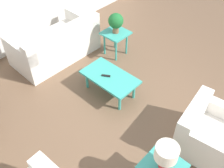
{
  "coord_description": "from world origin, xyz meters",
  "views": [
    {
      "loc": [
        -1.89,
        2.69,
        3.58
      ],
      "look_at": [
        0.27,
        0.37,
        0.55
      ],
      "focal_mm": 42.0,
      "sensor_mm": 36.0,
      "label": 1
    }
  ],
  "objects_px": {
    "sofa": "(56,45)",
    "armchair": "(206,131)",
    "potted_plant": "(116,21)",
    "side_table_plant": "(116,36)",
    "coffee_table": "(110,78)",
    "table_lamp": "(166,154)"
  },
  "relations": [
    {
      "from": "sofa",
      "to": "armchair",
      "type": "relative_size",
      "value": 1.8
    },
    {
      "from": "armchair",
      "to": "potted_plant",
      "type": "xyz_separation_m",
      "value": [
        2.6,
        -0.8,
        0.52
      ]
    },
    {
      "from": "sofa",
      "to": "side_table_plant",
      "type": "xyz_separation_m",
      "value": [
        -0.85,
        -0.95,
        0.14
      ]
    },
    {
      "from": "side_table_plant",
      "to": "sofa",
      "type": "bearing_deg",
      "value": 48.21
    },
    {
      "from": "sofa",
      "to": "side_table_plant",
      "type": "bearing_deg",
      "value": 138.97
    },
    {
      "from": "coffee_table",
      "to": "table_lamp",
      "type": "height_order",
      "value": "table_lamp"
    },
    {
      "from": "armchair",
      "to": "table_lamp",
      "type": "height_order",
      "value": "table_lamp"
    },
    {
      "from": "sofa",
      "to": "table_lamp",
      "type": "distance_m",
      "value": 3.51
    },
    {
      "from": "table_lamp",
      "to": "potted_plant",
      "type": "bearing_deg",
      "value": -36.59
    },
    {
      "from": "armchair",
      "to": "coffee_table",
      "type": "relative_size",
      "value": 0.98
    },
    {
      "from": "sofa",
      "to": "armchair",
      "type": "xyz_separation_m",
      "value": [
        -3.44,
        -0.15,
        -0.02
      ]
    },
    {
      "from": "coffee_table",
      "to": "potted_plant",
      "type": "bearing_deg",
      "value": -52.48
    },
    {
      "from": "potted_plant",
      "to": "side_table_plant",
      "type": "bearing_deg",
      "value": -135.0
    },
    {
      "from": "table_lamp",
      "to": "armchair",
      "type": "bearing_deg",
      "value": -94.85
    },
    {
      "from": "sofa",
      "to": "coffee_table",
      "type": "height_order",
      "value": "sofa"
    },
    {
      "from": "side_table_plant",
      "to": "potted_plant",
      "type": "relative_size",
      "value": 1.27
    },
    {
      "from": "armchair",
      "to": "potted_plant",
      "type": "bearing_deg",
      "value": 65.55
    },
    {
      "from": "side_table_plant",
      "to": "table_lamp",
      "type": "xyz_separation_m",
      "value": [
        -2.51,
        1.86,
        0.37
      ]
    },
    {
      "from": "sofa",
      "to": "coffee_table",
      "type": "distance_m",
      "value": 1.59
    },
    {
      "from": "armchair",
      "to": "side_table_plant",
      "type": "distance_m",
      "value": 2.72
    },
    {
      "from": "potted_plant",
      "to": "table_lamp",
      "type": "relative_size",
      "value": 1.06
    },
    {
      "from": "sofa",
      "to": "armchair",
      "type": "bearing_deg",
      "value": 93.23
    }
  ]
}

